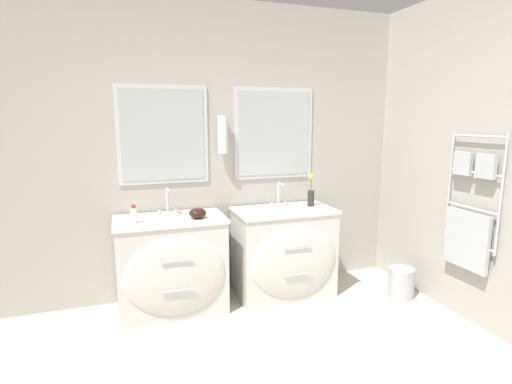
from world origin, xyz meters
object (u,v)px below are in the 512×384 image
Objects in this scene: vanity_left at (172,264)px; waste_bin at (401,282)px; vanity_right at (285,251)px; toiletry_bottle at (134,215)px; amenity_bowl at (198,213)px; flower_vase at (311,193)px.

vanity_left reaches higher than waste_bin.
vanity_right reaches higher than waste_bin.
waste_bin is (2.27, -0.34, -0.72)m from toiletry_bottle.
amenity_bowl reaches higher than vanity_right.
vanity_left is 3.31× the size of waste_bin.
toiletry_bottle is at bearing -177.76° from vanity_right.
amenity_bowl is 1.94m from waste_bin.
toiletry_bottle reaches higher than vanity_left.
waste_bin is (1.99, -0.39, -0.27)m from vanity_left.
flower_vase reaches higher than waste_bin.
toiletry_bottle reaches higher than amenity_bowl.
flower_vase reaches higher than vanity_right.
vanity_left is 6.17× the size of toiletry_bottle.
toiletry_bottle is 2.41m from waste_bin.
vanity_right is at bearing 158.12° from waste_bin.
toiletry_bottle is at bearing 179.56° from amenity_bowl.
vanity_right is 6.31× the size of amenity_bowl.
vanity_right is 2.94× the size of flower_vase.
toiletry_bottle is 0.54× the size of waste_bin.
waste_bin is (0.98, -0.39, -0.27)m from vanity_right.
flower_vase is at bearing 13.97° from vanity_right.
vanity_right is 6.17× the size of toiletry_bottle.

